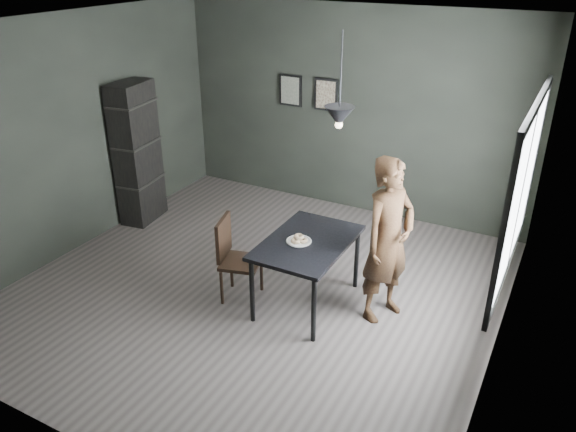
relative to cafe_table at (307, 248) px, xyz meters
The scene contains 13 objects.
ground 0.90m from the cafe_table, behind, with size 5.00×5.00×0.00m, color #393431.
back_wall 2.67m from the cafe_table, 103.50° to the left, with size 5.00×0.10×2.80m, color black.
ceiling 2.21m from the cafe_table, behind, with size 5.00×5.00×0.02m.
window_assembly 2.10m from the cafe_table, ahead, with size 0.04×1.96×1.56m.
cafe_table is the anchor object (origin of this frame).
white_plate 0.13m from the cafe_table, 131.21° to the right, with size 0.23×0.23×0.01m, color white.
donut_pile 0.15m from the cafe_table, 131.21° to the right, with size 0.17×0.17×0.08m.
woman 0.82m from the cafe_table, 14.44° to the left, with size 0.62×0.41×1.71m, color black.
wood_chair 0.80m from the cafe_table, 161.55° to the right, with size 0.49×0.49×0.92m.
shelf_unit 3.04m from the cafe_table, 164.90° to the left, with size 0.36×0.63×1.89m, color black.
pendant_lamp 1.41m from the cafe_table, 21.80° to the left, with size 0.28×0.28×0.86m.
framed_print_left 3.03m from the cafe_table, 121.30° to the left, with size 0.34×0.04×0.44m.
framed_print_right 2.80m from the cafe_table, 111.06° to the left, with size 0.34×0.04×0.44m.
Camera 1 is at (2.78, -4.50, 3.45)m, focal length 35.00 mm.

